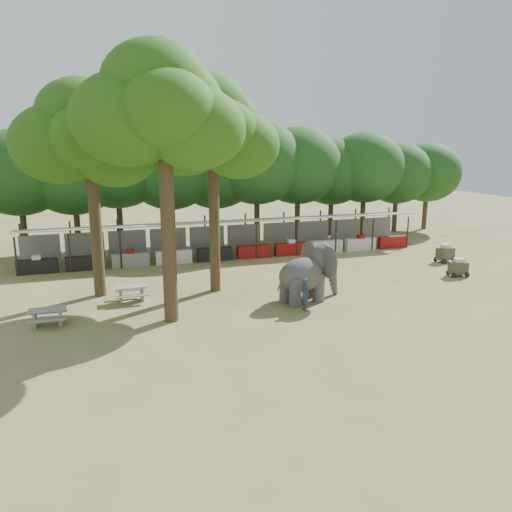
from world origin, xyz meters
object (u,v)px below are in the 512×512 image
object	(u,v)px
yard_tree_center	(160,110)
yard_tree_back	(209,129)
yard_tree_left	(86,136)
cart_front	(458,267)
cart_back	(445,253)
picnic_table_near	(48,315)
handler	(305,294)
picnic_table_far	(131,291)
elephant	(309,273)

from	to	relation	value
yard_tree_center	yard_tree_back	distance (m)	5.04
yard_tree_left	yard_tree_back	xyz separation A→B (m)	(6.00, -1.00, 0.34)
cart_front	cart_back	world-z (taller)	cart_back
picnic_table_near	cart_front	bearing A→B (deg)	3.49
handler	picnic_table_near	size ratio (longest dim) A/B	1.04
yard_tree_left	picnic_table_near	world-z (taller)	yard_tree_left
yard_tree_center	cart_front	size ratio (longest dim) A/B	9.50
picnic_table_far	handler	bearing A→B (deg)	-29.53
cart_front	elephant	bearing A→B (deg)	-159.78
yard_tree_back	cart_back	world-z (taller)	yard_tree_back
yard_tree_center	yard_tree_back	bearing A→B (deg)	53.14
elephant	cart_back	size ratio (longest dim) A/B	2.81
elephant	picnic_table_far	world-z (taller)	elephant
yard_tree_center	elephant	world-z (taller)	yard_tree_center
yard_tree_left	elephant	distance (m)	13.05
yard_tree_center	elephant	bearing A→B (deg)	5.10
handler	picnic_table_near	world-z (taller)	handler
picnic_table_near	cart_back	distance (m)	25.06
yard_tree_back	cart_front	world-z (taller)	yard_tree_back
yard_tree_left	cart_front	bearing A→B (deg)	-7.74
yard_tree_back	picnic_table_far	bearing A→B (deg)	-170.05
yard_tree_center	yard_tree_left	bearing A→B (deg)	120.96
cart_front	cart_back	bearing A→B (deg)	74.89
handler	picnic_table_far	size ratio (longest dim) A/B	0.97
yard_tree_left	handler	distance (m)	13.31
yard_tree_back	cart_front	distance (m)	16.87
picnic_table_near	yard_tree_center	bearing A→B (deg)	-8.66
yard_tree_back	yard_tree_center	bearing A→B (deg)	-126.86
cart_back	elephant	bearing A→B (deg)	-168.89
elephant	handler	world-z (taller)	elephant
elephant	handler	distance (m)	1.77
elephant	cart_front	xyz separation A→B (m)	(10.47, 1.53, -0.89)
yard_tree_left	picnic_table_far	distance (m)	8.04
yard_tree_center	picnic_table_near	size ratio (longest dim) A/B	7.74
yard_tree_back	handler	xyz separation A→B (m)	(3.44, -4.78, -7.73)
handler	cart_front	world-z (taller)	handler
picnic_table_near	picnic_table_far	world-z (taller)	picnic_table_far
yard_tree_left	yard_tree_center	world-z (taller)	yard_tree_center
yard_tree_left	picnic_table_far	world-z (taller)	yard_tree_left
yard_tree_left	cart_back	xyz separation A→B (m)	(22.47, 0.55, -7.60)
handler	yard_tree_left	bearing A→B (deg)	55.10
picnic_table_near	cart_front	distance (m)	22.93
picnic_table_far	picnic_table_near	bearing A→B (deg)	-149.25
yard_tree_left	cart_front	world-z (taller)	yard_tree_left
yard_tree_left	cart_front	xyz separation A→B (m)	(20.75, -2.82, -7.65)
yard_tree_back	cart_front	xyz separation A→B (m)	(14.75, -1.82, -7.99)
picnic_table_near	cart_front	xyz separation A→B (m)	(22.89, 1.40, 0.04)
elephant	cart_back	bearing A→B (deg)	7.30
handler	cart_back	distance (m)	14.49
yard_tree_center	cart_back	distance (m)	21.99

